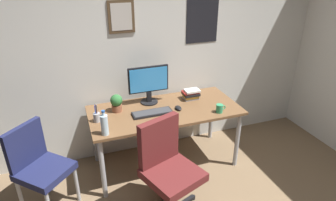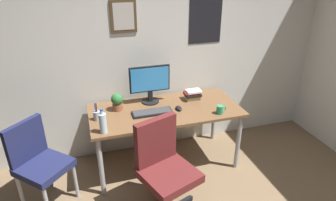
% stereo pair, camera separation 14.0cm
% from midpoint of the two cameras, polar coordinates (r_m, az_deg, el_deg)
% --- Properties ---
extents(wall_back, '(4.40, 0.10, 2.60)m').
position_cam_midpoint_polar(wall_back, '(3.44, -3.93, 10.32)').
color(wall_back, silver).
rests_on(wall_back, ground_plane).
extents(desk, '(1.65, 0.76, 0.73)m').
position_cam_midpoint_polar(desk, '(3.26, -1.82, -2.80)').
color(desk, brown).
rests_on(desk, ground_plane).
extents(office_chair, '(0.59, 0.60, 0.95)m').
position_cam_midpoint_polar(office_chair, '(2.72, -1.65, -12.44)').
color(office_chair, '#591E1E').
rests_on(office_chair, ground_plane).
extents(side_chair, '(0.59, 0.59, 0.88)m').
position_cam_midpoint_polar(side_chair, '(3.06, -25.16, -11.11)').
color(side_chair, '#1E234C').
rests_on(side_chair, ground_plane).
extents(monitor, '(0.46, 0.20, 0.43)m').
position_cam_midpoint_polar(monitor, '(3.29, -5.03, 3.39)').
color(monitor, black).
rests_on(monitor, desk).
extents(keyboard, '(0.43, 0.15, 0.03)m').
position_cam_midpoint_polar(keyboard, '(3.13, -4.36, -2.41)').
color(keyboard, black).
rests_on(keyboard, desk).
extents(computer_mouse, '(0.06, 0.11, 0.04)m').
position_cam_midpoint_polar(computer_mouse, '(3.21, 0.78, -1.47)').
color(computer_mouse, black).
rests_on(computer_mouse, desk).
extents(water_bottle, '(0.07, 0.07, 0.25)m').
position_cam_midpoint_polar(water_bottle, '(2.80, -13.69, -4.59)').
color(water_bottle, silver).
rests_on(water_bottle, desk).
extents(coffee_mug_near, '(0.11, 0.07, 0.09)m').
position_cam_midpoint_polar(coffee_mug_near, '(3.18, 8.79, -1.55)').
color(coffee_mug_near, '#2D8C59').
rests_on(coffee_mug_near, desk).
extents(potted_plant, '(0.13, 0.13, 0.19)m').
position_cam_midpoint_polar(potted_plant, '(3.20, -11.25, -0.39)').
color(potted_plant, brown).
rests_on(potted_plant, desk).
extents(pen_cup, '(0.07, 0.07, 0.20)m').
position_cam_midpoint_polar(pen_cup, '(3.06, -14.99, -3.11)').
color(pen_cup, '#9EA0A5').
rests_on(pen_cup, desk).
extents(book_stack_left, '(0.19, 0.15, 0.12)m').
position_cam_midpoint_polar(book_stack_left, '(3.45, 3.34, 1.25)').
color(book_stack_left, gray).
rests_on(book_stack_left, desk).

